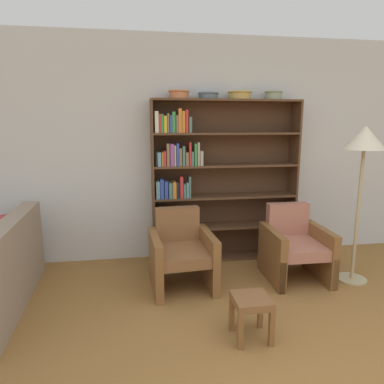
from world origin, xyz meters
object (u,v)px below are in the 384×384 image
at_px(armchair_cushioned, 294,246).
at_px(armchair_leather, 181,253).
at_px(bowl_stoneware, 273,95).
at_px(floor_lamp, 364,147).
at_px(bookshelf, 209,183).
at_px(bowl_cream, 240,95).
at_px(bowl_sage, 179,94).
at_px(bowl_copper, 208,95).
at_px(footstool, 251,306).

bearing_deg(armchair_cushioned, armchair_leather, 1.21).
relative_size(bowl_stoneware, floor_lamp, 0.13).
relative_size(bookshelf, floor_lamp, 1.18).
relative_size(bowl_cream, bowl_stoneware, 1.33).
xyz_separation_m(bookshelf, bowl_cream, (0.36, -0.01, 1.06)).
relative_size(bookshelf, bowl_cream, 6.80).
distance_m(bookshelf, bowl_cream, 1.12).
height_order(bowl_sage, armchair_leather, bowl_sage).
distance_m(bookshelf, floor_lamp, 1.76).
relative_size(bowl_sage, bowl_stoneware, 1.15).
bearing_deg(bowl_cream, floor_lamp, -38.39).
height_order(bowl_cream, bowl_stoneware, bowl_stoneware).
xyz_separation_m(bookshelf, floor_lamp, (1.44, -0.87, 0.49)).
relative_size(bowl_cream, floor_lamp, 0.17).
relative_size(armchair_cushioned, floor_lamp, 0.48).
xyz_separation_m(bowl_stoneware, floor_lamp, (0.66, -0.86, -0.58)).
height_order(bowl_copper, floor_lamp, bowl_copper).
bearing_deg(bookshelf, floor_lamp, -31.13).
relative_size(armchair_leather, armchair_cushioned, 1.00).
distance_m(bowl_stoneware, armchair_cushioned, 1.82).
xyz_separation_m(bookshelf, armchair_cushioned, (0.83, -0.70, -0.62)).
bearing_deg(floor_lamp, bowl_stoneware, 127.65).
bearing_deg(armchair_leather, footstool, 109.49).
xyz_separation_m(bowl_copper, floor_lamp, (1.47, -0.86, -0.56)).
bearing_deg(footstool, bowl_cream, 77.94).
height_order(armchair_leather, armchair_cushioned, same).
bearing_deg(armchair_cushioned, bowl_copper, -37.32).
distance_m(bowl_copper, footstool, 2.44).
bearing_deg(footstool, bookshelf, 89.88).
xyz_separation_m(armchair_leather, armchair_cushioned, (1.27, 0.00, 0.00)).
relative_size(bookshelf, armchair_cushioned, 2.48).
xyz_separation_m(bowl_copper, armchair_cushioned, (0.86, -0.68, -1.67)).
bearing_deg(bowl_stoneware, bowl_sage, 180.00).
bearing_deg(bowl_copper, bowl_stoneware, 0.00).
relative_size(floor_lamp, footstool, 4.73).
distance_m(bookshelf, bowl_copper, 1.05).
bearing_deg(bowl_copper, footstool, -89.30).
relative_size(bowl_copper, bowl_cream, 0.86).
distance_m(bowl_sage, bowl_stoneware, 1.15).
bearing_deg(footstool, bowl_copper, 90.70).
distance_m(bowl_stoneware, floor_lamp, 1.23).
bearing_deg(armchair_cushioned, bowl_stoneware, -84.41).
distance_m(bowl_copper, armchair_leather, 1.85).
distance_m(bowl_sage, floor_lamp, 2.09).
relative_size(bowl_sage, bowl_copper, 1.01).
bearing_deg(bookshelf, bowl_copper, -153.03).
height_order(bookshelf, bowl_cream, bowl_cream).
height_order(bookshelf, bowl_stoneware, bowl_stoneware).
height_order(bowl_sage, bowl_copper, bowl_sage).
distance_m(armchair_cushioned, floor_lamp, 1.28).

